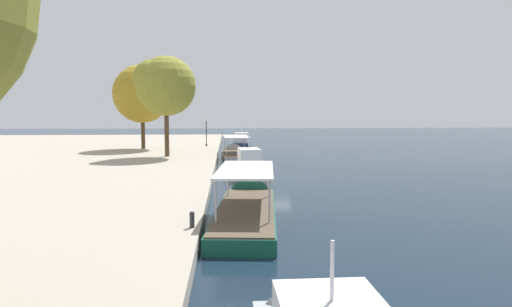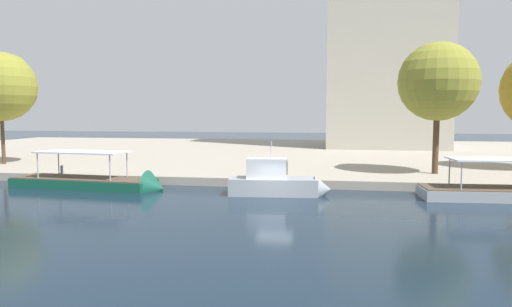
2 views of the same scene
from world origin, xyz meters
name	(u,v)px [view 1 (image 1 of 2)]	position (x,y,z in m)	size (l,w,h in m)	color
ground_plane	(277,178)	(0.00, 0.00, 0.00)	(220.00, 220.00, 0.00)	#142333
tour_boat_1	(247,212)	(-14.99, 3.33, 0.32)	(13.34, 4.19, 4.23)	#14513D
motor_yacht_2	(248,169)	(0.02, 2.63, 0.82)	(7.68, 2.80, 4.60)	#9EA3A8
tour_boat_3	(235,156)	(16.53, 3.47, 0.30)	(11.62, 3.80, 4.18)	#9EA3A8
motor_yacht_4	(242,144)	(32.71, 2.18, 0.68)	(7.85, 3.03, 4.37)	navy
mooring_bollard_0	(192,219)	(-19.77, 6.07, 1.12)	(0.25, 0.25, 0.77)	#2D2D33
lamp_post	(206,130)	(28.03, 7.59, 3.13)	(0.37, 0.37, 4.11)	black
tree_0	(142,95)	(23.92, 16.21, 8.19)	(7.97, 7.97, 11.56)	#4C3823
tree_3	(164,85)	(12.85, 11.61, 8.91)	(6.88, 7.03, 11.56)	#4C3823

